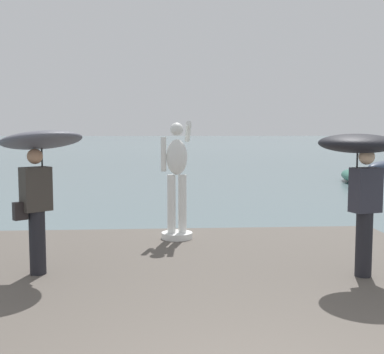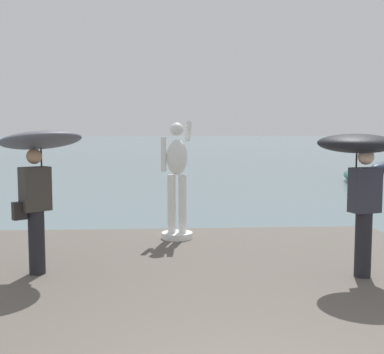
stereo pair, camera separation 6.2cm
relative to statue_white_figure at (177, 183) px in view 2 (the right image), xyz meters
The scene contains 6 objects.
ground_plane 34.00m from the statue_white_figure, 89.56° to the left, with size 400.00×400.00×0.00m, color slate.
pier 4.25m from the statue_white_figure, 86.29° to the right, with size 7.50×9.94×0.40m, color #564F47.
statue_white_figure is the anchor object (origin of this frame).
onlooker_left 2.89m from the statue_white_figure, 133.37° to the right, with size 1.57×1.57×2.03m.
onlooker_right 3.50m from the statue_white_figure, 47.25° to the right, with size 1.27×1.27×1.94m.
boat_far 15.98m from the statue_white_figure, 56.41° to the left, with size 1.99×3.71×0.59m.
Camera 2 is at (-0.52, -2.86, 2.36)m, focal length 45.91 mm.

